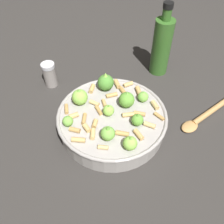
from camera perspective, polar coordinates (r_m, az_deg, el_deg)
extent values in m
plane|color=#2D2B28|center=(0.68, 0.00, -3.54)|extent=(2.40, 2.40, 0.00)
cylinder|color=#9E9993|center=(0.66, 0.00, -2.12)|extent=(0.28, 0.28, 0.05)
torus|color=#9E9993|center=(0.64, 0.00, -0.61)|extent=(0.29, 0.29, 0.01)
sphere|color=#8CC64C|center=(0.66, -7.44, 3.43)|extent=(0.04, 0.04, 0.04)
cone|color=#75B247|center=(0.65, -7.61, 4.77)|extent=(0.02, 0.02, 0.02)
sphere|color=#4C8933|center=(0.70, -1.47, 6.80)|extent=(0.05, 0.05, 0.05)
cone|color=#8CC64C|center=(0.68, -1.51, 8.34)|extent=(0.02, 0.02, 0.02)
sphere|color=#75B247|center=(0.67, 7.17, 3.51)|extent=(0.03, 0.03, 0.03)
cone|color=#75B247|center=(0.66, 7.28, 4.36)|extent=(0.02, 0.02, 0.01)
sphere|color=#8CC64C|center=(0.63, -0.86, 0.14)|extent=(0.03, 0.03, 0.03)
cone|color=#609E38|center=(0.62, -0.87, 1.02)|extent=(0.01, 0.01, 0.01)
sphere|color=#609E38|center=(0.65, 3.40, 2.81)|extent=(0.04, 0.04, 0.04)
cone|color=#75B247|center=(0.63, 3.48, 4.16)|extent=(0.01, 0.01, 0.02)
sphere|color=#8CC64C|center=(0.56, 4.19, -7.19)|extent=(0.03, 0.03, 0.03)
cone|color=#75B247|center=(0.55, 4.29, -6.17)|extent=(0.01, 0.01, 0.01)
sphere|color=#75B247|center=(0.58, -0.53, -5.01)|extent=(0.03, 0.03, 0.03)
cone|color=#609E38|center=(0.56, -0.55, -3.89)|extent=(0.02, 0.02, 0.01)
sphere|color=#609E38|center=(0.61, 5.87, -1.82)|extent=(0.03, 0.03, 0.03)
cone|color=#609E38|center=(0.60, 5.98, -0.81)|extent=(0.01, 0.01, 0.01)
sphere|color=#75B247|center=(0.62, -10.15, -2.09)|extent=(0.03, 0.03, 0.03)
cone|color=#75B247|center=(0.61, -10.31, -1.31)|extent=(0.01, 0.01, 0.01)
cylinder|color=tan|center=(0.70, 6.17, 4.79)|extent=(0.04, 0.02, 0.01)
cylinder|color=tan|center=(0.59, 6.15, -5.18)|extent=(0.03, 0.03, 0.01)
cylinder|color=tan|center=(0.64, 10.81, -0.96)|extent=(0.03, 0.03, 0.01)
cylinder|color=tan|center=(0.64, -3.09, 0.40)|extent=(0.03, 0.03, 0.01)
cylinder|color=tan|center=(0.63, 3.75, -0.63)|extent=(0.02, 0.03, 0.01)
cylinder|color=tan|center=(0.69, 2.66, 4.74)|extent=(0.03, 0.03, 0.01)
cylinder|color=tan|center=(0.63, -6.43, -1.59)|extent=(0.03, 0.01, 0.01)
cylinder|color=tan|center=(0.58, -7.74, -6.36)|extent=(0.01, 0.03, 0.01)
cylinder|color=tan|center=(0.61, 8.67, -2.97)|extent=(0.02, 0.03, 0.01)
cylinder|color=tan|center=(0.60, -5.84, -3.69)|extent=(0.03, 0.02, 0.01)
cylinder|color=tan|center=(0.59, 2.38, -4.97)|extent=(0.01, 0.03, 0.01)
cylinder|color=tan|center=(0.64, 6.41, -0.34)|extent=(0.01, 0.03, 0.01)
cylinder|color=tan|center=(0.61, -3.98, -2.69)|extent=(0.02, 0.01, 0.01)
cylinder|color=tan|center=(0.57, -2.06, -8.14)|extent=(0.01, 0.02, 0.01)
cylinder|color=tan|center=(0.72, 3.73, 6.40)|extent=(0.03, 0.03, 0.01)
cylinder|color=tan|center=(0.66, -1.81, 2.09)|extent=(0.03, 0.02, 0.01)
cylinder|color=tan|center=(0.72, 1.55, 6.47)|extent=(0.03, 0.02, 0.01)
cylinder|color=tan|center=(0.66, -10.42, 0.82)|extent=(0.03, 0.02, 0.01)
cylinder|color=tan|center=(0.66, 9.89, 1.58)|extent=(0.03, 0.02, 0.01)
cylinder|color=tan|center=(0.66, -4.08, 2.09)|extent=(0.02, 0.03, 0.01)
cylinder|color=tan|center=(0.68, -0.07, 3.93)|extent=(0.02, 0.03, 0.01)
cylinder|color=tan|center=(0.70, -4.66, 5.40)|extent=(0.03, 0.02, 0.01)
cylinder|color=tan|center=(0.60, -8.58, -4.10)|extent=(0.02, 0.03, 0.01)
cylinder|color=tan|center=(0.63, -8.83, -0.82)|extent=(0.02, 0.03, 0.01)
cylinder|color=tan|center=(0.59, -4.46, -5.06)|extent=(0.03, 0.01, 0.01)
cylinder|color=gray|center=(0.81, -14.08, 8.03)|extent=(0.04, 0.04, 0.07)
cylinder|color=silver|center=(0.78, -14.60, 10.29)|extent=(0.04, 0.04, 0.01)
cylinder|color=#336023|center=(0.82, 11.29, 14.39)|extent=(0.06, 0.06, 0.18)
cylinder|color=#336023|center=(0.77, 12.53, 21.16)|extent=(0.03, 0.03, 0.04)
cylinder|color=black|center=(0.76, 12.86, 22.88)|extent=(0.03, 0.03, 0.02)
cylinder|color=#B2844C|center=(0.77, 22.55, 0.72)|extent=(0.14, 0.14, 0.02)
ellipsoid|color=#B2844C|center=(0.70, 17.46, -3.22)|extent=(0.06, 0.06, 0.01)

